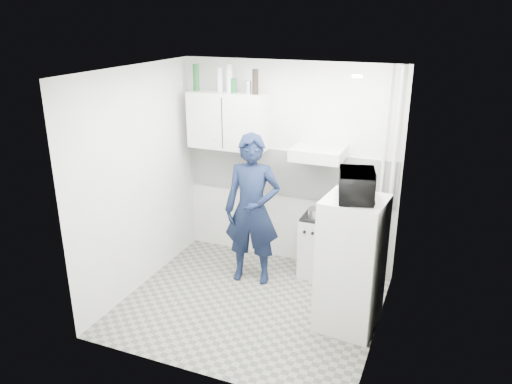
% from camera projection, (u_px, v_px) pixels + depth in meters
% --- Properties ---
extents(floor, '(2.80, 2.80, 0.00)m').
position_uv_depth(floor, '(251.00, 304.00, 5.68)').
color(floor, slate).
rests_on(floor, ground).
extents(ceiling, '(2.80, 2.80, 0.00)m').
position_uv_depth(ceiling, '(250.00, 71.00, 4.79)').
color(ceiling, white).
rests_on(ceiling, wall_back).
extents(wall_back, '(2.80, 0.00, 2.80)m').
position_uv_depth(wall_back, '(288.00, 165.00, 6.32)').
color(wall_back, silver).
rests_on(wall_back, floor).
extents(wall_left, '(0.00, 2.60, 2.60)m').
position_uv_depth(wall_left, '(138.00, 181.00, 5.73)').
color(wall_left, silver).
rests_on(wall_left, floor).
extents(wall_right, '(0.00, 2.60, 2.60)m').
position_uv_depth(wall_right, '(386.00, 217.00, 4.74)').
color(wall_right, silver).
rests_on(wall_right, floor).
extents(person, '(0.73, 0.55, 1.84)m').
position_uv_depth(person, '(252.00, 210.00, 5.92)').
color(person, black).
rests_on(person, floor).
extents(stove, '(0.48, 0.48, 0.76)m').
position_uv_depth(stove, '(321.00, 246.00, 6.23)').
color(stove, '#BAB8B4').
rests_on(stove, floor).
extents(fridge, '(0.65, 0.65, 1.43)m').
position_uv_depth(fridge, '(351.00, 264.00, 5.07)').
color(fridge, silver).
rests_on(fridge, floor).
extents(stove_top, '(0.46, 0.46, 0.03)m').
position_uv_depth(stove_top, '(323.00, 217.00, 6.09)').
color(stove_top, black).
rests_on(stove_top, stove).
extents(saucepan, '(0.19, 0.19, 0.11)m').
position_uv_depth(saucepan, '(316.00, 213.00, 6.02)').
color(saucepan, silver).
rests_on(saucepan, stove_top).
extents(microwave, '(0.56, 0.45, 0.27)m').
position_uv_depth(microwave, '(357.00, 185.00, 4.78)').
color(microwave, black).
rests_on(microwave, fridge).
extents(bottle_a, '(0.08, 0.08, 0.33)m').
position_uv_depth(bottle_a, '(196.00, 77.00, 6.23)').
color(bottle_a, '#144C1E').
rests_on(bottle_a, upper_cabinet).
extents(bottle_c, '(0.07, 0.07, 0.30)m').
position_uv_depth(bottle_c, '(220.00, 80.00, 6.12)').
color(bottle_c, '#B2B7BC').
rests_on(bottle_c, upper_cabinet).
extents(bottle_d, '(0.08, 0.08, 0.35)m').
position_uv_depth(bottle_d, '(229.00, 78.00, 6.06)').
color(bottle_d, '#B2B7BC').
rests_on(bottle_d, upper_cabinet).
extents(canister_a, '(0.07, 0.07, 0.17)m').
position_uv_depth(canister_a, '(234.00, 86.00, 6.07)').
color(canister_a, '#144C1E').
rests_on(canister_a, upper_cabinet).
extents(canister_b, '(0.08, 0.08, 0.16)m').
position_uv_depth(canister_b, '(248.00, 87.00, 6.01)').
color(canister_b, silver).
rests_on(canister_b, upper_cabinet).
extents(bottle_e, '(0.07, 0.07, 0.30)m').
position_uv_depth(bottle_e, '(255.00, 82.00, 5.95)').
color(bottle_e, black).
rests_on(bottle_e, upper_cabinet).
extents(upper_cabinet, '(1.00, 0.35, 0.70)m').
position_uv_depth(upper_cabinet, '(228.00, 121.00, 6.25)').
color(upper_cabinet, silver).
rests_on(upper_cabinet, wall_back).
extents(range_hood, '(0.60, 0.50, 0.14)m').
position_uv_depth(range_hood, '(318.00, 153.00, 5.85)').
color(range_hood, '#BAB8B4').
rests_on(range_hood, wall_back).
extents(backsplash, '(2.74, 0.03, 0.60)m').
position_uv_depth(backsplash, '(288.00, 173.00, 6.34)').
color(backsplash, white).
rests_on(backsplash, wall_back).
extents(pipe_a, '(0.05, 0.05, 2.60)m').
position_uv_depth(pipe_a, '(392.00, 179.00, 5.79)').
color(pipe_a, '#BAB8B4').
rests_on(pipe_a, floor).
extents(pipe_b, '(0.04, 0.04, 2.60)m').
position_uv_depth(pipe_b, '(382.00, 178.00, 5.83)').
color(pipe_b, '#BAB8B4').
rests_on(pipe_b, floor).
extents(ceiling_spot_fixture, '(0.10, 0.10, 0.02)m').
position_uv_depth(ceiling_spot_fixture, '(357.00, 76.00, 4.62)').
color(ceiling_spot_fixture, white).
rests_on(ceiling_spot_fixture, ceiling).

